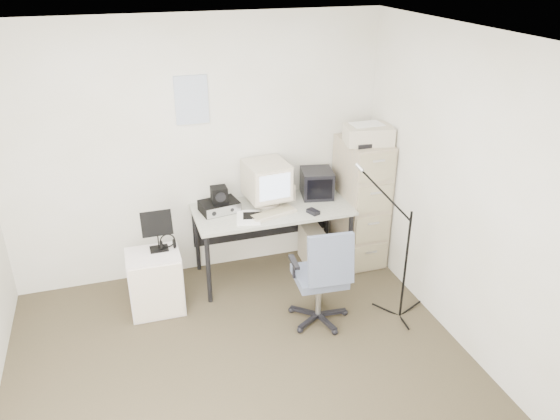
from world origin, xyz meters
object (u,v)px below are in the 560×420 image
object	(u,v)px
side_cart	(156,282)
desk	(272,241)
office_chair	(319,274)
filing_cabinet	(360,202)

from	to	relation	value
side_cart	desk	bearing A→B (deg)	13.61
office_chair	filing_cabinet	bearing A→B (deg)	52.61
office_chair	side_cart	bearing A→B (deg)	160.43
desk	side_cart	distance (m)	1.21
office_chair	side_cart	world-z (taller)	office_chair
filing_cabinet	desk	world-z (taller)	filing_cabinet
filing_cabinet	office_chair	size ratio (longest dim) A/B	1.39
office_chair	side_cart	xyz separation A→B (m)	(-1.34, 0.59, -0.18)
desk	office_chair	world-z (taller)	office_chair
filing_cabinet	side_cart	world-z (taller)	filing_cabinet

